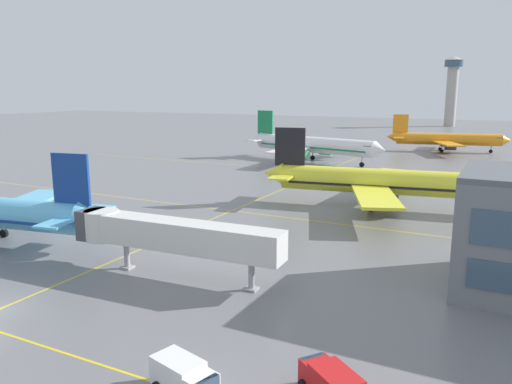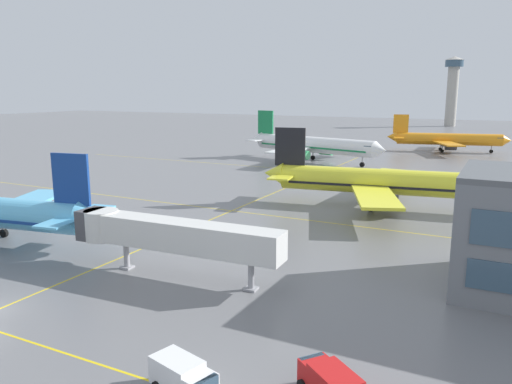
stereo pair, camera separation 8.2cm
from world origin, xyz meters
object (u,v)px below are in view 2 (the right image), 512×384
object	(u,v)px
airliner_far_left_stand	(447,139)
service_truck_red_van	(329,382)
airliner_third_row	(312,145)
service_truck_catering	(184,377)
airliner_second_row	(384,182)
control_tower	(453,85)
jet_bridge	(162,233)

from	to	relation	value
airliner_far_left_stand	service_truck_red_van	xyz separation A→B (m)	(8.68, -127.36, -2.39)
airliner_third_row	service_truck_catering	bearing A→B (deg)	-73.43
airliner_second_row	service_truck_catering	distance (m)	52.21
service_truck_red_van	service_truck_catering	xyz separation A→B (m)	(-7.61, -3.28, 0.00)
service_truck_red_van	control_tower	size ratio (longest dim) A/B	0.13
airliner_second_row	airliner_far_left_stand	world-z (taller)	airliner_second_row
service_truck_catering	jet_bridge	xyz separation A→B (m)	(-13.04, 15.12, 2.88)
airliner_third_row	airliner_far_left_stand	xyz separation A→B (m)	(26.99, 36.29, -0.56)
airliner_second_row	service_truck_red_van	size ratio (longest dim) A/B	8.56
service_truck_catering	control_tower	world-z (taller)	control_tower
airliner_far_left_stand	control_tower	size ratio (longest dim) A/B	1.00
airliner_second_row	jet_bridge	xyz separation A→B (m)	(-12.24, -37.01, 0.08)
airliner_far_left_stand	jet_bridge	size ratio (longest dim) A/B	1.55
airliner_second_row	jet_bridge	size ratio (longest dim) A/B	1.74
airliner_far_left_stand	control_tower	world-z (taller)	control_tower
airliner_third_row	service_truck_catering	distance (m)	98.47
service_truck_red_van	jet_bridge	distance (m)	23.98
airliner_far_left_stand	airliner_second_row	bearing A→B (deg)	-89.80
jet_bridge	airliner_far_left_stand	bearing A→B (deg)	84.08
airliner_second_row	service_truck_catering	bearing A→B (deg)	-89.12
jet_bridge	airliner_third_row	bearing A→B (deg)	100.74
jet_bridge	service_truck_catering	bearing A→B (deg)	-49.22
airliner_third_row	airliner_far_left_stand	world-z (taller)	airliner_third_row
airliner_far_left_stand	service_truck_catering	size ratio (longest dim) A/B	7.50
airliner_far_left_stand	airliner_third_row	bearing A→B (deg)	-126.64
airliner_second_row	service_truck_red_van	distance (m)	49.65
airliner_third_row	service_truck_catering	size ratio (longest dim) A/B	8.67
airliner_second_row	airliner_far_left_stand	size ratio (longest dim) A/B	1.12
service_truck_catering	jet_bridge	world-z (taller)	jet_bridge
service_truck_red_van	control_tower	xyz separation A→B (m)	(-19.99, 238.68, 18.35)
service_truck_red_van	service_truck_catering	size ratio (longest dim) A/B	0.98
airliner_second_row	control_tower	size ratio (longest dim) A/B	1.13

